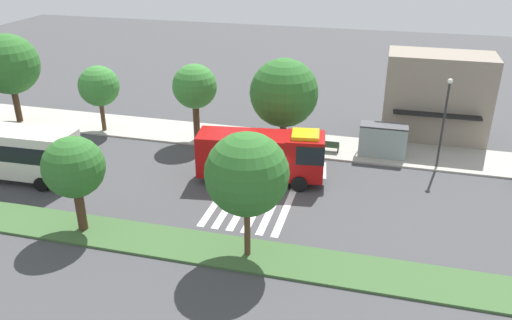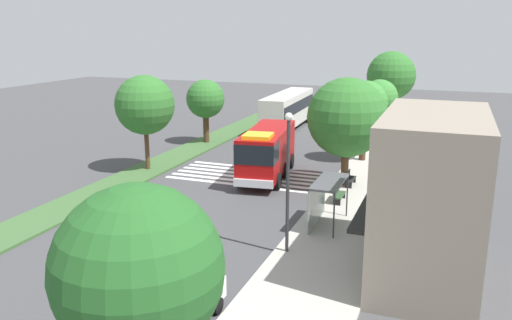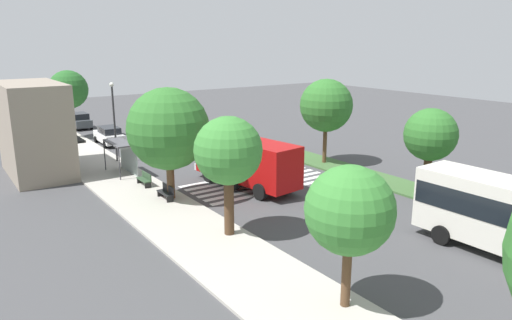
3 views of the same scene
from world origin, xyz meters
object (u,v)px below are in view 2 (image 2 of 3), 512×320
Objects in this scene: fire_truck at (266,151)px; sidewalk_tree_east at (347,118)px; median_tree_far_west at (205,99)px; bench_near_shelter at (338,194)px; sidewalk_tree_far_west at (391,76)px; sidewalk_tree_far_east at (138,271)px; street_lamp at (288,172)px; bus_stop_shelter at (323,193)px; median_tree_west at (145,105)px; transit_bus at (288,108)px; bench_west_of_shelter at (350,179)px; parked_car_west at (175,306)px; sidewalk_tree_center at (365,104)px; sidewalk_tree_west at (379,98)px.

fire_truck is 6.15m from sidewalk_tree_east.
median_tree_far_west is at bearing -142.11° from fire_truck.
sidewalk_tree_far_west is (-27.68, -0.35, 4.71)m from bench_near_shelter.
street_lamp is at bearing -178.20° from sidewalk_tree_far_east.
fire_truck reaches higher than bus_stop_shelter.
street_lamp is 12.75m from sidewalk_tree_far_east.
sidewalk_tree_east is 1.03× the size of median_tree_west.
sidewalk_tree_far_west reaches higher than sidewalk_tree_east.
sidewalk_tree_far_west is at bearing -60.66° from transit_bus.
fire_truck is at bearing -90.25° from sidewalk_tree_east.
median_tree_west reaches higher than median_tree_far_west.
sidewalk_tree_far_east is at bearing -1.14° from bus_stop_shelter.
median_tree_west is at bearing -99.29° from bench_near_shelter.
bench_near_shelter and bench_west_of_shelter have the same top height.
bench_west_of_shelter is 0.24× the size of street_lamp.
median_tree_west is at bearing 164.58° from transit_bus.
bus_stop_shelter is 2.19× the size of bench_west_of_shelter.
parked_car_west is 30.54m from median_tree_far_west.
median_tree_west reaches higher than street_lamp.
sidewalk_tree_center is 0.90× the size of sidewalk_tree_far_east.
sidewalk_tree_far_east reaches higher than transit_bus.
sidewalk_tree_east is (24.09, -0.00, -0.63)m from sidewalk_tree_far_west.
bench_near_shelter is at bearing 1.05° from sidewalk_tree_west.
sidewalk_tree_east is at bearing -174.40° from bench_near_shelter.
bus_stop_shelter is (25.88, 10.01, -0.29)m from transit_bus.
fire_truck is at bearing -12.98° from sidewalk_tree_far_west.
parked_car_west is at bearing -157.27° from sidewalk_tree_far_east.
fire_truck is 18.73m from transit_bus.
median_tree_far_west is (-1.59, -14.47, -0.54)m from sidewalk_tree_center.
median_tree_west is at bearing 0.00° from median_tree_far_west.
street_lamp is at bearing 53.49° from median_tree_west.
sidewalk_tree_far_east reaches higher than street_lamp.
sidewalk_tree_far_east is (16.69, -0.33, 3.20)m from bus_stop_shelter.
sidewalk_tree_east reaches higher than bus_stop_shelter.
transit_bus is 20.23m from median_tree_west.
sidewalk_tree_far_east reaches higher than bus_stop_shelter.
median_tree_west is (16.81, -14.47, 0.89)m from sidewalk_tree_west.
street_lamp is 0.85× the size of sidewalk_tree_far_west.
median_tree_west is (9.92, 0.00, 0.84)m from median_tree_far_west.
fire_truck is 0.75× the size of transit_bus.
transit_bus is 7.49× the size of bench_west_of_shelter.
bus_stop_shelter is at bearing 2.50° from sidewalk_tree_east.
median_tree_far_west is at bearing -180.00° from median_tree_west.
sidewalk_tree_center reaches higher than bus_stop_shelter.
bus_stop_shelter is at bearing -0.29° from bench_near_shelter.
sidewalk_tree_west is at bearing -180.00° from sidewalk_tree_far_east.
sidewalk_tree_center is (-14.75, -0.33, 2.71)m from bus_stop_shelter.
bench_west_of_shelter is at bearing 1.29° from sidewalk_tree_west.
median_tree_west reaches higher than parked_car_west.
street_lamp reaches higher than parked_car_west.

